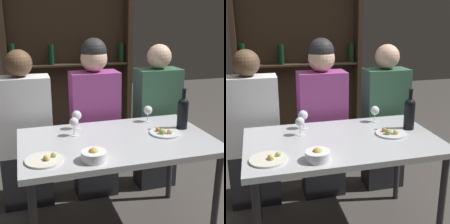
# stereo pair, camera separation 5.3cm
# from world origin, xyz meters

# --- Properties ---
(dining_table) EXTENTS (1.25, 0.76, 0.72)m
(dining_table) POSITION_xyz_m (0.00, 0.00, 0.66)
(dining_table) COLOR #B7BABF
(dining_table) RESTS_ON ground_plane
(wine_rack_wall) EXTENTS (1.50, 0.21, 2.20)m
(wine_rack_wall) POSITION_xyz_m (-0.00, 1.92, 1.11)
(wine_rack_wall) COLOR #38281C
(wine_rack_wall) RESTS_ON ground_plane
(wine_bottle) EXTENTS (0.08, 0.08, 0.29)m
(wine_bottle) POSITION_xyz_m (0.51, 0.07, 0.85)
(wine_bottle) COLOR black
(wine_bottle) RESTS_ON dining_table
(wine_glass_0) EXTENTS (0.07, 0.07, 0.12)m
(wine_glass_0) POSITION_xyz_m (0.33, 0.28, 0.81)
(wine_glass_0) COLOR silver
(wine_glass_0) RESTS_ON dining_table
(wine_glass_1) EXTENTS (0.06, 0.06, 0.12)m
(wine_glass_1) POSITION_xyz_m (-0.25, 0.15, 0.81)
(wine_glass_1) COLOR silver
(wine_glass_1) RESTS_ON dining_table
(wine_glass_2) EXTENTS (0.07, 0.07, 0.13)m
(wine_glass_2) POSITION_xyz_m (-0.21, 0.27, 0.82)
(wine_glass_2) COLOR silver
(wine_glass_2) RESTS_ON dining_table
(food_plate_0) EXTENTS (0.21, 0.21, 0.04)m
(food_plate_0) POSITION_xyz_m (-0.48, -0.20, 0.73)
(food_plate_0) COLOR silver
(food_plate_0) RESTS_ON dining_table
(food_plate_1) EXTENTS (0.21, 0.21, 0.05)m
(food_plate_1) POSITION_xyz_m (0.34, -0.01, 0.73)
(food_plate_1) COLOR silver
(food_plate_1) RESTS_ON dining_table
(snack_bowl) EXTENTS (0.14, 0.14, 0.08)m
(snack_bowl) POSITION_xyz_m (-0.22, -0.27, 0.75)
(snack_bowl) COLOR white
(snack_bowl) RESTS_ON dining_table
(seated_person_left) EXTENTS (0.43, 0.22, 1.26)m
(seated_person_left) POSITION_xyz_m (-0.58, 0.58, 0.59)
(seated_person_left) COLOR #26262B
(seated_person_left) RESTS_ON ground_plane
(seated_person_center) EXTENTS (0.39, 0.22, 1.33)m
(seated_person_center) POSITION_xyz_m (-0.01, 0.58, 0.66)
(seated_person_center) COLOR #26262B
(seated_person_center) RESTS_ON ground_plane
(seated_person_right) EXTENTS (0.37, 0.22, 1.27)m
(seated_person_right) POSITION_xyz_m (0.55, 0.58, 0.61)
(seated_person_right) COLOR #26262B
(seated_person_right) RESTS_ON ground_plane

